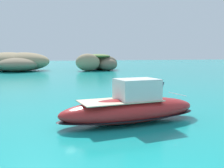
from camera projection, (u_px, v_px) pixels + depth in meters
islet_large at (14, 63)px, 80.04m from camera, size 25.11×24.59×5.62m
islet_small at (99, 63)px, 82.28m from camera, size 14.98×14.95×5.20m
motorboat_red at (131, 108)px, 19.34m from camera, size 11.31×4.48×3.24m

